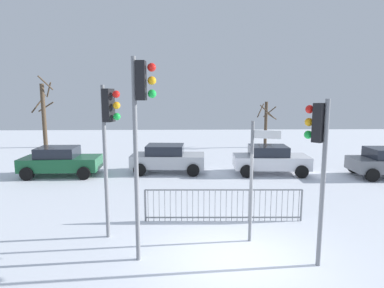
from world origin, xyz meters
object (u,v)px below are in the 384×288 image
Objects in this scene: car_green_far at (60,161)px; traffic_light_mid_right at (109,128)px; direction_sign_post at (254,176)px; traffic_light_mid_left at (319,145)px; car_white_mid at (270,159)px; car_silver_near at (167,158)px; bare_tree_left at (266,123)px; traffic_light_foreground_right at (141,115)px; bare_tree_centre at (44,113)px.

traffic_light_mid_right is at bearing -61.48° from car_green_far.
traffic_light_mid_right reaches higher than direction_sign_post.
car_white_mid is (1.37, 9.07, -2.17)m from traffic_light_mid_left.
car_green_far is at bearing -131.68° from traffic_light_mid_right.
bare_tree_left is at bearing 51.99° from car_silver_near.
traffic_light_foreground_right is 18.96m from bare_tree_left.
traffic_light_mid_right is 1.24× the size of bare_tree_left.
bare_tree_left is (7.26, 8.11, 1.14)m from car_silver_near.
traffic_light_mid_right is 4.19m from direction_sign_post.
car_silver_near is (-2.74, 8.29, -1.12)m from direction_sign_post.
traffic_light_mid_left is (5.19, -1.61, -0.25)m from traffic_light_mid_right.
direction_sign_post is 0.89× the size of car_green_far.
bare_tree_centre is at bearing 178.48° from bare_tree_left.
traffic_light_foreground_right is (1.05, -1.31, 0.44)m from traffic_light_mid_right.
bare_tree_centre reaches higher than direction_sign_post.
direction_sign_post is at bearing 90.51° from traffic_light_mid_left.
traffic_light_mid_right is 18.20m from bare_tree_left.
car_silver_near is (-5.33, 0.47, 0.00)m from car_white_mid.
bare_tree_centre reaches higher than traffic_light_foreground_right.
bare_tree_left is at bearing 159.23° from traffic_light_foreground_right.
car_silver_near is 13.18m from bare_tree_centre.
car_white_mid is at bearing 157.60° from traffic_light_mid_right.
traffic_light_foreground_right reaches higher than car_green_far.
car_green_far is at bearing -175.82° from car_white_mid.
car_white_mid is (5.51, 8.78, -2.86)m from traffic_light_foreground_right.
bare_tree_left is at bearing 93.98° from direction_sign_post.
traffic_light_foreground_right is at bearing 57.63° from traffic_light_mid_right.
car_green_far is 15.38m from bare_tree_left.
traffic_light_mid_right is at bearing -138.86° from traffic_light_foreground_right.
car_white_mid and car_silver_near have the same top height.
bare_tree_centre reaches higher than car_silver_near.
traffic_light_mid_left is at bearing -95.01° from car_white_mid.
car_green_far is at bearing 92.13° from traffic_light_mid_left.
car_white_mid is 8.87m from bare_tree_left.
traffic_light_mid_left is 1.03× the size of car_white_mid.
bare_tree_centre is at bearing 83.28° from traffic_light_mid_left.
bare_tree_left is (8.49, 16.04, -1.28)m from traffic_light_mid_right.
car_green_far is (-9.33, 8.96, -2.17)m from traffic_light_mid_left.
bare_tree_centre is at bearing 146.13° from direction_sign_post.
traffic_light_mid_right is 1.14× the size of car_green_far.
bare_tree_left is (3.30, 17.65, -1.03)m from traffic_light_mid_left.
car_white_mid is at bearing -0.26° from car_green_far.
car_green_far is (-5.19, 8.66, -2.86)m from traffic_light_foreground_right.
traffic_light_mid_left reaches higher than bare_tree_left.
traffic_light_foreground_right is 10.50m from car_green_far.
car_silver_near is at bearing 68.52° from traffic_light_mid_left.
direction_sign_post is at bearing -105.42° from bare_tree_left.
traffic_light_mid_right is 1.74m from traffic_light_foreground_right.
direction_sign_post is 0.87× the size of car_white_mid.
car_white_mid is (2.60, 7.82, -1.12)m from direction_sign_post.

